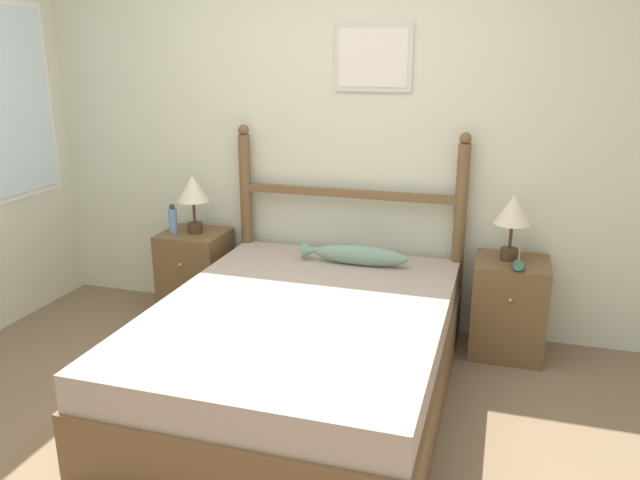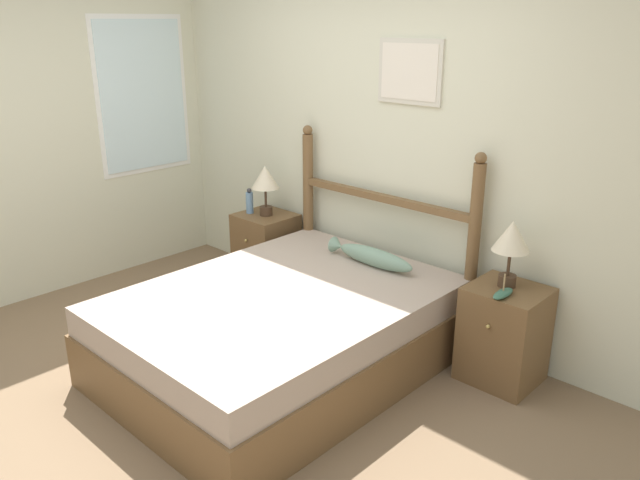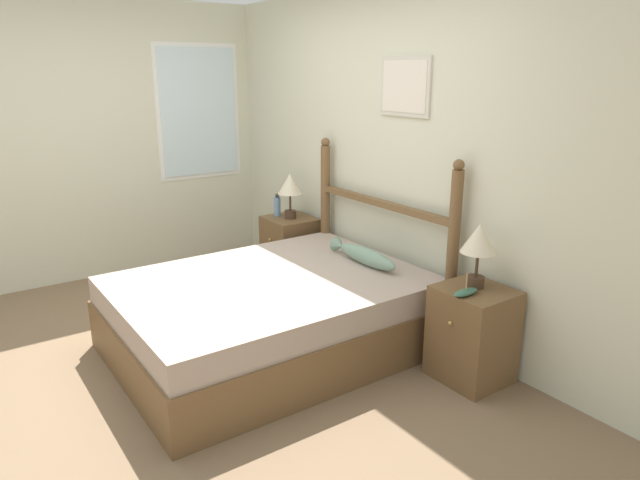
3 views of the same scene
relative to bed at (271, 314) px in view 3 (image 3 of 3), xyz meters
name	(u,v)px [view 3 (image 3 of 3)]	position (x,y,z in m)	size (l,w,h in m)	color
ground_plane	(182,363)	(-0.16, -0.61, -0.26)	(16.00, 16.00, 0.00)	#7A6047
wall_back	(380,155)	(-0.16, 1.11, 1.02)	(6.40, 0.08, 2.55)	beige
wall_left	(85,143)	(-2.29, -0.59, 1.02)	(0.08, 6.40, 2.55)	beige
bed	(271,314)	(0.00, 0.00, 0.00)	(1.57, 2.09, 0.53)	brown
headboard	(381,229)	(0.00, 1.00, 0.47)	(1.57, 0.08, 1.37)	brown
nightstand_left	(290,249)	(-1.09, 0.85, 0.04)	(0.44, 0.44, 0.61)	brown
nightstand_right	(472,334)	(1.09, 0.85, 0.04)	(0.44, 0.44, 0.61)	brown
table_lamp_left	(290,186)	(-1.07, 0.85, 0.65)	(0.22, 0.22, 0.41)	#422D1E
table_lamp_right	(479,242)	(1.06, 0.87, 0.65)	(0.22, 0.22, 0.41)	#422D1E
bottle	(277,206)	(-1.21, 0.79, 0.45)	(0.06, 0.06, 0.21)	#668CB2
model_boat	(466,292)	(1.12, 0.72, 0.37)	(0.07, 0.19, 0.14)	#386651
fish_pillow	(364,255)	(0.12, 0.74, 0.33)	(0.69, 0.12, 0.13)	gray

